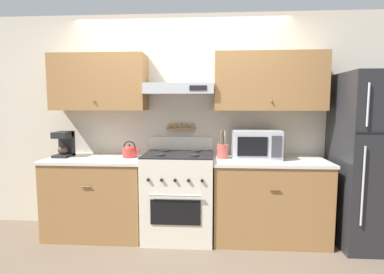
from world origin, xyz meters
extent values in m
plane|color=brown|center=(0.00, 0.00, 0.00)|extent=(16.00, 16.00, 0.00)
cube|color=beige|center=(0.00, 0.68, 1.27)|extent=(5.20, 0.08, 2.55)
cube|color=olive|center=(-0.94, 0.48, 1.75)|extent=(1.08, 0.33, 0.64)
sphere|color=brown|center=(-0.94, 0.30, 1.53)|extent=(0.02, 0.02, 0.02)
cube|color=olive|center=(1.00, 0.48, 1.75)|extent=(1.21, 0.33, 0.64)
sphere|color=brown|center=(1.00, 0.30, 1.53)|extent=(0.02, 0.02, 0.02)
cube|color=#ADAFB5|center=(0.00, 0.46, 1.67)|extent=(0.77, 0.37, 0.12)
cube|color=black|center=(0.22, 0.27, 1.67)|extent=(0.19, 0.01, 0.05)
cube|color=olive|center=(0.00, 0.60, 1.20)|extent=(0.34, 0.07, 0.02)
cylinder|color=olive|center=(-0.14, 0.60, 1.24)|extent=(0.03, 0.03, 0.06)
cylinder|color=olive|center=(-0.07, 0.60, 1.24)|extent=(0.03, 0.03, 0.06)
cylinder|color=olive|center=(0.00, 0.60, 1.24)|extent=(0.03, 0.03, 0.06)
cylinder|color=olive|center=(0.07, 0.60, 1.24)|extent=(0.03, 0.03, 0.06)
cylinder|color=olive|center=(0.14, 0.60, 1.24)|extent=(0.03, 0.03, 0.06)
cube|color=olive|center=(-0.94, 0.33, 0.43)|extent=(1.08, 0.62, 0.86)
cube|color=silver|center=(-0.94, 0.33, 0.88)|extent=(1.11, 0.65, 0.03)
cylinder|color=brown|center=(-0.94, 0.01, 0.64)|extent=(0.10, 0.01, 0.01)
cube|color=olive|center=(1.00, 0.33, 0.43)|extent=(1.21, 0.62, 0.86)
cube|color=silver|center=(1.00, 0.33, 0.88)|extent=(1.24, 0.65, 0.03)
cylinder|color=brown|center=(1.00, 0.01, 0.64)|extent=(0.10, 0.01, 0.01)
cube|color=beige|center=(0.00, 0.32, 0.47)|extent=(0.76, 0.64, 0.94)
cube|color=black|center=(0.00, -0.01, 0.39)|extent=(0.52, 0.01, 0.26)
cylinder|color=#ADAFB5|center=(0.00, -0.03, 0.58)|extent=(0.53, 0.02, 0.02)
cube|color=black|center=(0.00, 0.32, 0.95)|extent=(0.76, 0.64, 0.01)
cylinder|color=#232326|center=(-0.18, 0.16, 0.96)|extent=(0.11, 0.11, 0.02)
cylinder|color=#232326|center=(0.18, 0.16, 0.96)|extent=(0.11, 0.11, 0.02)
cylinder|color=#232326|center=(-0.18, 0.47, 0.96)|extent=(0.11, 0.11, 0.02)
cylinder|color=#232326|center=(0.18, 0.47, 0.96)|extent=(0.11, 0.11, 0.02)
cylinder|color=black|center=(-0.27, -0.02, 0.73)|extent=(0.03, 0.02, 0.03)
cylinder|color=black|center=(-0.14, -0.02, 0.73)|extent=(0.03, 0.02, 0.03)
cylinder|color=black|center=(0.00, -0.02, 0.73)|extent=(0.03, 0.02, 0.03)
cylinder|color=black|center=(0.14, -0.02, 0.73)|extent=(0.03, 0.02, 0.03)
cylinder|color=black|center=(0.27, -0.02, 0.73)|extent=(0.03, 0.02, 0.03)
cube|color=beige|center=(0.00, 0.61, 1.03)|extent=(0.76, 0.04, 0.16)
cube|color=#232326|center=(2.09, 0.28, 0.91)|extent=(0.78, 0.72, 1.82)
cylinder|color=#ADAFB5|center=(1.79, -0.10, 1.49)|extent=(0.02, 0.02, 0.40)
cylinder|color=#ADAFB5|center=(1.79, -0.10, 0.73)|extent=(0.02, 0.02, 0.76)
cylinder|color=red|center=(-0.57, 0.38, 0.94)|extent=(0.16, 0.16, 0.10)
ellipsoid|color=red|center=(-0.57, 0.38, 0.99)|extent=(0.14, 0.14, 0.06)
sphere|color=black|center=(-0.57, 0.38, 1.03)|extent=(0.02, 0.02, 0.02)
cylinder|color=red|center=(-0.50, 0.38, 0.96)|extent=(0.10, 0.03, 0.08)
torus|color=black|center=(-0.57, 0.38, 1.01)|extent=(0.14, 0.01, 0.14)
cube|color=black|center=(-1.35, 0.38, 0.91)|extent=(0.17, 0.25, 0.03)
cube|color=black|center=(-1.35, 0.46, 1.04)|extent=(0.17, 0.08, 0.29)
cube|color=black|center=(-1.35, 0.37, 1.15)|extent=(0.17, 0.21, 0.07)
ellipsoid|color=#4C3323|center=(-1.35, 0.36, 0.97)|extent=(0.11, 0.11, 0.10)
cube|color=#ADAFB5|center=(0.86, 0.40, 1.05)|extent=(0.52, 0.36, 0.32)
cube|color=black|center=(0.80, 0.21, 1.05)|extent=(0.31, 0.01, 0.20)
cube|color=#38383D|center=(1.05, 0.21, 1.05)|extent=(0.10, 0.01, 0.23)
cylinder|color=#B24C42|center=(0.49, 0.38, 0.97)|extent=(0.12, 0.12, 0.16)
cylinder|color=olive|center=(0.47, 0.37, 1.12)|extent=(0.01, 0.05, 0.16)
cylinder|color=#28282B|center=(0.49, 0.38, 1.12)|extent=(0.01, 0.04, 0.16)
cylinder|color=#B2B2B7|center=(0.51, 0.39, 1.12)|extent=(0.01, 0.03, 0.16)
camera|label=1|loc=(0.36, -2.95, 1.49)|focal=28.00mm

